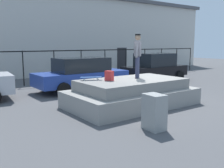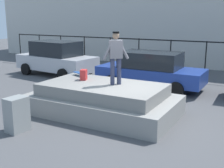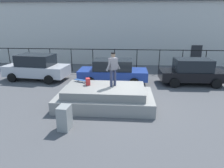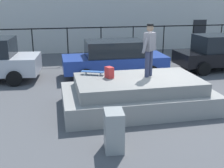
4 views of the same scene
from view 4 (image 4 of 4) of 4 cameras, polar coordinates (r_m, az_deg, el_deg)
ground_plane at (r=9.88m, az=10.12°, el=-4.06°), size 60.00×60.00×0.00m
concrete_ledge at (r=9.34m, az=5.13°, el=-2.07°), size 4.84×2.74×1.02m
skateboarder at (r=9.23m, az=7.54°, el=7.43°), size 0.71×0.65×1.70m
skateboard at (r=9.53m, az=-3.92°, el=2.46°), size 0.80×0.50×0.12m
backpack at (r=9.13m, az=-0.55°, el=2.35°), size 0.28×0.33×0.36m
car_blue_sedan_mid at (r=13.02m, az=0.52°, el=5.23°), size 4.72×2.08×1.65m
car_black_sedan_far at (r=15.21m, az=20.76°, el=5.99°), size 4.33×2.11×1.75m
utility_box at (r=6.79m, az=0.38°, el=-9.34°), size 0.49×0.64×0.99m
fence_row at (r=16.12m, az=1.06°, el=9.27°), size 24.06×0.06×1.96m
warehouse_building at (r=23.39m, az=-3.17°, el=16.04°), size 33.94×9.44×6.19m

